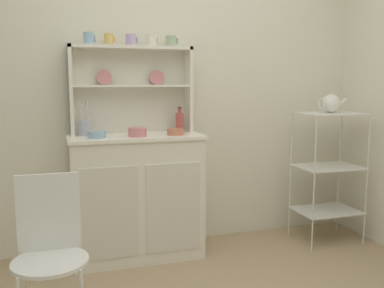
% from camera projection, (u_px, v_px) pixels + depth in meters
% --- Properties ---
extents(wall_back, '(3.84, 0.05, 2.50)m').
position_uv_depth(wall_back, '(168.00, 88.00, 3.37)').
color(wall_back, silver).
rests_on(wall_back, ground).
extents(hutch_cabinet, '(0.96, 0.45, 0.92)m').
position_uv_depth(hutch_cabinet, '(137.00, 195.00, 3.15)').
color(hutch_cabinet, white).
rests_on(hutch_cabinet, ground).
extents(hutch_shelf_unit, '(0.90, 0.18, 0.64)m').
position_uv_depth(hutch_shelf_unit, '(131.00, 83.00, 3.19)').
color(hutch_shelf_unit, silver).
rests_on(hutch_shelf_unit, hutch_cabinet).
extents(bakers_rack, '(0.50, 0.37, 1.05)m').
position_uv_depth(bakers_rack, '(328.00, 163.00, 3.46)').
color(bakers_rack, silver).
rests_on(bakers_rack, ground).
extents(wire_chair, '(0.36, 0.36, 0.85)m').
position_uv_depth(wire_chair, '(50.00, 244.00, 2.08)').
color(wire_chair, white).
rests_on(wire_chair, ground).
extents(cup_sky_0, '(0.08, 0.07, 0.09)m').
position_uv_depth(cup_sky_0, '(89.00, 38.00, 3.02)').
color(cup_sky_0, '#8EB2D1').
rests_on(cup_sky_0, hutch_shelf_unit).
extents(cup_gold_1, '(0.08, 0.06, 0.08)m').
position_uv_depth(cup_gold_1, '(109.00, 39.00, 3.06)').
color(cup_gold_1, '#DBB760').
rests_on(cup_gold_1, hutch_shelf_unit).
extents(cup_lilac_2, '(0.09, 0.07, 0.08)m').
position_uv_depth(cup_lilac_2, '(131.00, 40.00, 3.11)').
color(cup_lilac_2, '#B79ECC').
rests_on(cup_lilac_2, hutch_shelf_unit).
extents(cup_cream_3, '(0.09, 0.08, 0.08)m').
position_uv_depth(cup_cream_3, '(152.00, 41.00, 3.15)').
color(cup_cream_3, silver).
rests_on(cup_cream_3, hutch_shelf_unit).
extents(cup_sage_4, '(0.09, 0.08, 0.08)m').
position_uv_depth(cup_sage_4, '(171.00, 41.00, 3.20)').
color(cup_sage_4, '#9EB78E').
rests_on(cup_sage_4, hutch_shelf_unit).
extents(bowl_mixing_large, '(0.13, 0.13, 0.05)m').
position_uv_depth(bowl_mixing_large, '(97.00, 135.00, 2.93)').
color(bowl_mixing_large, '#8EB2D1').
rests_on(bowl_mixing_large, hutch_cabinet).
extents(bowl_floral_medium, '(0.13, 0.13, 0.06)m').
position_uv_depth(bowl_floral_medium, '(137.00, 132.00, 3.02)').
color(bowl_floral_medium, '#D17A84').
rests_on(bowl_floral_medium, hutch_cabinet).
extents(bowl_cream_small, '(0.13, 0.13, 0.05)m').
position_uv_depth(bowl_cream_small, '(176.00, 132.00, 3.10)').
color(bowl_cream_small, '#C67556').
rests_on(bowl_cream_small, hutch_cabinet).
extents(jam_bottle, '(0.06, 0.06, 0.19)m').
position_uv_depth(jam_bottle, '(180.00, 122.00, 3.26)').
color(jam_bottle, '#B74C47').
rests_on(jam_bottle, hutch_cabinet).
extents(utensil_jar, '(0.08, 0.08, 0.25)m').
position_uv_depth(utensil_jar, '(84.00, 127.00, 3.05)').
color(utensil_jar, '#B2B7C6').
rests_on(utensil_jar, hutch_cabinet).
extents(porcelain_teapot, '(0.24, 0.15, 0.17)m').
position_uv_depth(porcelain_teapot, '(331.00, 104.00, 3.39)').
color(porcelain_teapot, white).
rests_on(porcelain_teapot, bakers_rack).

